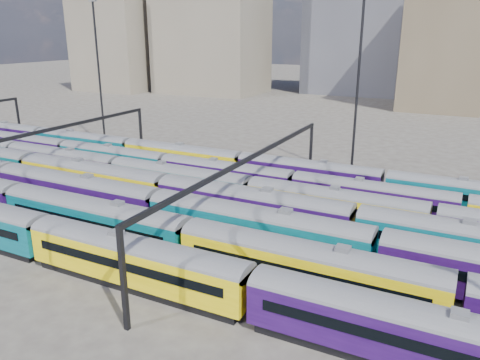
% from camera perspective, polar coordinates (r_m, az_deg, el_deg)
% --- Properties ---
extents(ground, '(500.00, 500.00, 0.00)m').
position_cam_1_polar(ground, '(55.19, -8.27, -3.98)').
color(ground, '#403A36').
rests_on(ground, ground).
extents(rake_0, '(125.54, 3.06, 5.16)m').
position_cam_1_polar(rake_0, '(34.32, 1.46, -12.90)').
color(rake_0, black).
rests_on(rake_0, ground).
extents(rake_1, '(109.20, 3.20, 5.39)m').
position_cam_1_polar(rake_1, '(37.59, 8.09, -9.98)').
color(rake_1, black).
rests_on(rake_1, ground).
extents(rake_2, '(134.47, 3.28, 5.53)m').
position_cam_1_polar(rake_2, '(49.43, -10.05, -3.07)').
color(rake_2, black).
rests_on(rake_2, ground).
extents(rake_3, '(132.11, 3.22, 5.43)m').
position_cam_1_polar(rake_3, '(54.72, -9.17, -1.03)').
color(rake_3, black).
rests_on(rake_3, ground).
extents(rake_4, '(139.52, 2.92, 4.90)m').
position_cam_1_polar(rake_4, '(59.46, -7.47, 0.28)').
color(rake_4, black).
rests_on(rake_4, ground).
extents(rake_5, '(114.14, 2.79, 4.68)m').
position_cam_1_polar(rake_5, '(66.54, -9.10, 1.97)').
color(rake_5, black).
rests_on(rake_5, ground).
extents(rake_6, '(118.38, 2.89, 4.86)m').
position_cam_1_polar(rake_6, '(76.63, -13.33, 3.86)').
color(rake_6, black).
rests_on(rake_6, ground).
extents(gantry_1, '(0.35, 40.35, 8.03)m').
position_cam_1_polar(gantry_1, '(66.45, -22.91, 4.63)').
color(gantry_1, black).
rests_on(gantry_1, ground).
extents(gantry_2, '(0.35, 40.35, 8.03)m').
position_cam_1_polar(gantry_2, '(48.17, 1.20, 1.52)').
color(gantry_2, black).
rests_on(gantry_2, ground).
extents(mast_1, '(1.40, 0.50, 25.60)m').
position_cam_1_polar(mast_1, '(87.73, -16.86, 12.85)').
color(mast_1, black).
rests_on(mast_1, ground).
extents(mast_3, '(1.40, 0.50, 25.60)m').
position_cam_1_polar(mast_3, '(67.74, 14.21, 11.86)').
color(mast_3, black).
rests_on(mast_3, ground).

